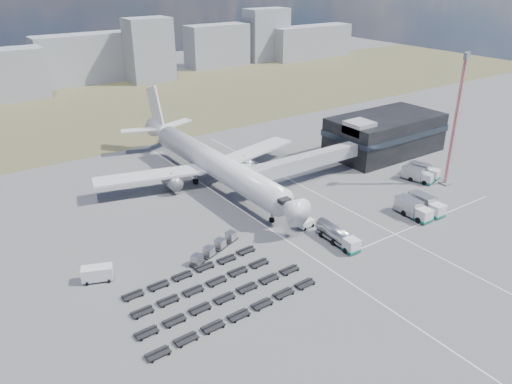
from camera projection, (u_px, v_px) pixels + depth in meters
ground at (301, 241)px, 90.33m from camera, size 420.00×420.00×0.00m
grass_strip at (99, 110)px, 172.49m from camera, size 420.00×90.00×0.01m
lane_markings at (330, 220)px, 97.64m from camera, size 47.12×110.00×0.01m
terminal at (384, 134)px, 130.87m from camera, size 30.40×16.40×11.00m
jet_bridge at (299, 164)px, 111.75m from camera, size 30.30×3.80×7.05m
airliner at (211, 161)px, 112.31m from camera, size 51.59×64.53×17.62m
skyline at (73, 63)px, 200.64m from camera, size 312.89×26.83×25.96m
fuel_tanker at (338, 235)px, 89.08m from camera, size 2.93×9.85×3.15m
pushback_tug at (305, 224)px, 94.85m from camera, size 3.50×2.32×1.47m
utility_van at (97, 274)px, 78.56m from camera, size 5.21×3.75×2.50m
catering_truck at (237, 170)px, 117.67m from camera, size 5.08×7.18×3.05m
service_trucks_near at (420, 206)px, 99.42m from camera, size 6.80×8.06×3.17m
service_trucks_far at (421, 173)px, 116.05m from camera, size 7.53×8.37×2.86m
uld_row at (215, 248)px, 86.36m from camera, size 11.76×5.85×1.66m
baggage_dollies at (214, 293)px, 75.43m from camera, size 29.85×16.09×0.76m
floodlight_mast at (456, 121)px, 107.96m from camera, size 2.80×2.27×29.39m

